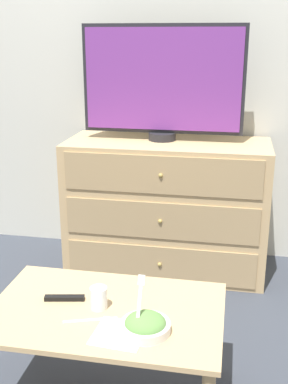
% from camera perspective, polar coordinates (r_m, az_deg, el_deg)
% --- Properties ---
extents(ground_plane, '(12.00, 12.00, 0.00)m').
position_cam_1_polar(ground_plane, '(3.35, 0.96, -6.43)').
color(ground_plane, '#383D47').
extents(wall_back, '(12.00, 0.05, 2.60)m').
position_cam_1_polar(wall_back, '(3.08, 1.17, 16.39)').
color(wall_back, silver).
rests_on(wall_back, ground_plane).
extents(dresser, '(1.19, 0.51, 0.80)m').
position_cam_1_polar(dresser, '(2.93, 2.69, -1.71)').
color(dresser, tan).
rests_on(dresser, ground_plane).
extents(tv, '(0.93, 0.16, 0.65)m').
position_cam_1_polar(tv, '(2.81, 2.25, 12.91)').
color(tv, '#232328').
rests_on(tv, dresser).
extents(coffee_table, '(0.89, 0.57, 0.40)m').
position_cam_1_polar(coffee_table, '(1.91, -4.53, -15.10)').
color(coffee_table, tan).
rests_on(coffee_table, ground_plane).
extents(takeout_bowl, '(0.18, 0.18, 0.20)m').
position_cam_1_polar(takeout_bowl, '(1.74, 0.15, -15.48)').
color(takeout_bowl, silver).
rests_on(takeout_bowl, coffee_table).
extents(drink_cup, '(0.07, 0.07, 0.09)m').
position_cam_1_polar(drink_cup, '(1.87, -5.39, -12.53)').
color(drink_cup, beige).
rests_on(drink_cup, coffee_table).
extents(napkin, '(0.19, 0.19, 0.00)m').
position_cam_1_polar(napkin, '(1.74, -2.94, -16.42)').
color(napkin, white).
rests_on(napkin, coffee_table).
extents(knife, '(0.19, 0.07, 0.01)m').
position_cam_1_polar(knife, '(1.82, -6.40, -14.85)').
color(knife, white).
rests_on(knife, coffee_table).
extents(remote_control, '(0.16, 0.05, 0.02)m').
position_cam_1_polar(remote_control, '(1.95, -9.40, -12.29)').
color(remote_control, black).
rests_on(remote_control, coffee_table).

